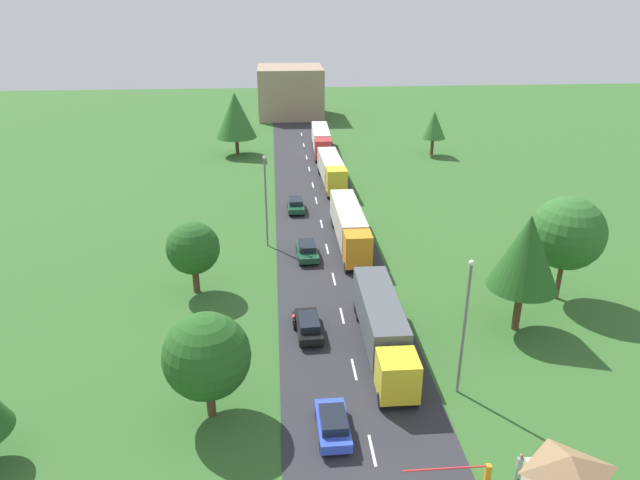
{
  "coord_description": "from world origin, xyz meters",
  "views": [
    {
      "loc": [
        -4.85,
        -19.07,
        23.3
      ],
      "look_at": [
        -0.96,
        29.55,
        2.38
      ],
      "focal_mm": 32.3,
      "sensor_mm": 36.0,
      "label": 1
    }
  ],
  "objects_px": {
    "car_lead": "(333,424)",
    "person_second": "(520,466)",
    "truck_second": "(349,225)",
    "truck_third": "(332,169)",
    "barrier_gate": "(473,471)",
    "lamppost_second": "(266,197)",
    "tree_elm": "(526,252)",
    "car_fourth": "(296,205)",
    "tree_lime": "(434,125)",
    "car_third": "(307,250)",
    "tree_pine": "(193,248)",
    "truck_fourth": "(321,139)",
    "distant_building": "(290,92)",
    "car_second": "(309,325)",
    "motorcycle_courier": "(294,319)",
    "tree_birch": "(207,356)",
    "lamppost_lead": "(465,322)",
    "tree_maple": "(567,233)",
    "tree_oak": "(235,115)",
    "truck_lead": "(382,325)"
  },
  "relations": [
    {
      "from": "car_lead",
      "to": "person_second",
      "type": "distance_m",
      "value": 10.11
    },
    {
      "from": "truck_second",
      "to": "truck_third",
      "type": "bearing_deg",
      "value": 89.51
    },
    {
      "from": "car_lead",
      "to": "truck_second",
      "type": "bearing_deg",
      "value": 80.85
    },
    {
      "from": "car_lead",
      "to": "barrier_gate",
      "type": "bearing_deg",
      "value": -30.11
    },
    {
      "from": "lamppost_second",
      "to": "tree_elm",
      "type": "relative_size",
      "value": 1.01
    },
    {
      "from": "car_fourth",
      "to": "tree_lime",
      "type": "xyz_separation_m",
      "value": [
        22.29,
        23.66,
        3.92
      ]
    },
    {
      "from": "car_third",
      "to": "tree_pine",
      "type": "relative_size",
      "value": 0.72
    },
    {
      "from": "truck_fourth",
      "to": "barrier_gate",
      "type": "relative_size",
      "value": 3.0
    },
    {
      "from": "barrier_gate",
      "to": "distant_building",
      "type": "height_order",
      "value": "distant_building"
    },
    {
      "from": "car_second",
      "to": "car_third",
      "type": "xyz_separation_m",
      "value": [
        0.69,
        13.47,
        -0.0
      ]
    },
    {
      "from": "truck_fourth",
      "to": "car_fourth",
      "type": "bearing_deg",
      "value": -100.91
    },
    {
      "from": "car_fourth",
      "to": "motorcycle_courier",
      "type": "relative_size",
      "value": 2.19
    },
    {
      "from": "truck_fourth",
      "to": "person_second",
      "type": "xyz_separation_m",
      "value": [
        4.74,
        -67.87,
        -1.24
      ]
    },
    {
      "from": "lamppost_second",
      "to": "motorcycle_courier",
      "type": "bearing_deg",
      "value": -82.34
    },
    {
      "from": "barrier_gate",
      "to": "tree_birch",
      "type": "distance_m",
      "value": 15.69
    },
    {
      "from": "lamppost_lead",
      "to": "car_second",
      "type": "bearing_deg",
      "value": 140.53
    },
    {
      "from": "truck_second",
      "to": "car_fourth",
      "type": "height_order",
      "value": "truck_second"
    },
    {
      "from": "motorcycle_courier",
      "to": "tree_maple",
      "type": "xyz_separation_m",
      "value": [
        21.9,
        2.49,
        5.29
      ]
    },
    {
      "from": "tree_pine",
      "to": "truck_fourth",
      "type": "bearing_deg",
      "value": 72.59
    },
    {
      "from": "car_second",
      "to": "tree_maple",
      "type": "bearing_deg",
      "value": 10.61
    },
    {
      "from": "tree_elm",
      "to": "tree_oak",
      "type": "bearing_deg",
      "value": 113.86
    },
    {
      "from": "car_second",
      "to": "barrier_gate",
      "type": "distance_m",
      "value": 16.53
    },
    {
      "from": "truck_lead",
      "to": "person_second",
      "type": "xyz_separation_m",
      "value": [
        5.04,
        -12.16,
        -1.25
      ]
    },
    {
      "from": "barrier_gate",
      "to": "lamppost_second",
      "type": "height_order",
      "value": "lamppost_second"
    },
    {
      "from": "truck_third",
      "to": "tree_oak",
      "type": "bearing_deg",
      "value": 128.38
    },
    {
      "from": "barrier_gate",
      "to": "car_second",
      "type": "bearing_deg",
      "value": 117.29
    },
    {
      "from": "car_lead",
      "to": "distant_building",
      "type": "height_order",
      "value": "distant_building"
    },
    {
      "from": "truck_fourth",
      "to": "person_second",
      "type": "relative_size",
      "value": 8.43
    },
    {
      "from": "car_fourth",
      "to": "motorcycle_courier",
      "type": "xyz_separation_m",
      "value": [
        -1.17,
        -24.97,
        -0.27
      ]
    },
    {
      "from": "car_lead",
      "to": "person_second",
      "type": "relative_size",
      "value": 2.44
    },
    {
      "from": "truck_second",
      "to": "car_lead",
      "type": "height_order",
      "value": "truck_second"
    },
    {
      "from": "truck_second",
      "to": "lamppost_lead",
      "type": "distance_m",
      "value": 24.25
    },
    {
      "from": "truck_fourth",
      "to": "tree_pine",
      "type": "xyz_separation_m",
      "value": [
        -14.34,
        -45.73,
        1.93
      ]
    },
    {
      "from": "truck_fourth",
      "to": "tree_birch",
      "type": "height_order",
      "value": "tree_birch"
    },
    {
      "from": "truck_second",
      "to": "tree_elm",
      "type": "xyz_separation_m",
      "value": [
        10.5,
        -16.79,
        4.2
      ]
    },
    {
      "from": "truck_second",
      "to": "tree_maple",
      "type": "xyz_separation_m",
      "value": [
        15.77,
        -12.42,
        3.69
      ]
    },
    {
      "from": "lamppost_lead",
      "to": "truck_fourth",
      "type": "bearing_deg",
      "value": 93.51
    },
    {
      "from": "truck_lead",
      "to": "barrier_gate",
      "type": "height_order",
      "value": "truck_lead"
    },
    {
      "from": "car_second",
      "to": "tree_lime",
      "type": "relative_size",
      "value": 0.67
    },
    {
      "from": "car_third",
      "to": "person_second",
      "type": "relative_size",
      "value": 2.72
    },
    {
      "from": "car_fourth",
      "to": "tree_oak",
      "type": "bearing_deg",
      "value": 107.02
    },
    {
      "from": "truck_second",
      "to": "lamppost_second",
      "type": "bearing_deg",
      "value": 177.56
    },
    {
      "from": "tree_pine",
      "to": "person_second",
      "type": "bearing_deg",
      "value": -49.24
    },
    {
      "from": "truck_third",
      "to": "motorcycle_courier",
      "type": "distance_m",
      "value": 35.25
    },
    {
      "from": "tree_oak",
      "to": "tree_maple",
      "type": "height_order",
      "value": "tree_oak"
    },
    {
      "from": "car_lead",
      "to": "tree_lime",
      "type": "xyz_separation_m",
      "value": [
        21.69,
        60.77,
        3.91
      ]
    },
    {
      "from": "barrier_gate",
      "to": "distant_building",
      "type": "relative_size",
      "value": 0.34
    },
    {
      "from": "motorcycle_courier",
      "to": "lamppost_second",
      "type": "xyz_separation_m",
      "value": [
        -2.05,
        15.26,
        4.58
      ]
    },
    {
      "from": "tree_birch",
      "to": "car_fourth",
      "type": "bearing_deg",
      "value": 79.44
    },
    {
      "from": "car_third",
      "to": "car_fourth",
      "type": "bearing_deg",
      "value": 92.49
    }
  ]
}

